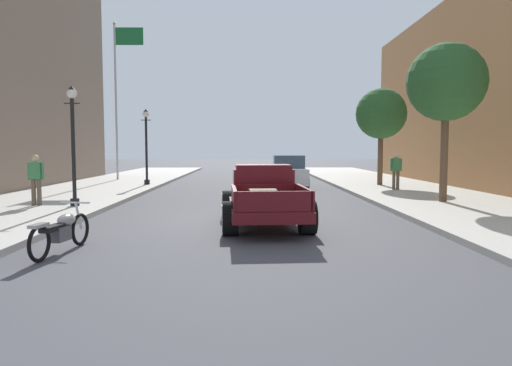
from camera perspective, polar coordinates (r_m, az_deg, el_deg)
The scene contains 12 objects.
ground_plane at distance 12.87m, azimuth -1.15°, elevation -4.72°, with size 140.00×140.00×0.00m, color #47474C.
sidewalk_right at distance 14.73m, azimuth 28.41°, elevation -3.80°, with size 5.50×64.00×0.15m, color #B7B2A8.
hotrod_truck_maroon at distance 12.35m, azimuth 0.85°, elevation -1.58°, with size 2.37×5.01×1.58m.
motorcycle_parked at distance 9.72m, azimuth -22.73°, elevation -5.37°, with size 0.62×2.11×0.93m.
car_background_white at distance 24.07m, azimuth 3.95°, elevation 1.31°, with size 1.91×4.32×1.65m.
pedestrian_sidewalk_left at distance 16.73m, azimuth -25.33°, elevation 0.69°, with size 0.53×0.22×1.65m.
pedestrian_sidewalk_right at distance 21.82m, azimuth 16.76°, elevation 1.67°, with size 0.53×0.22×1.65m.
street_lamp_near at distance 16.08m, azimuth -21.48°, elevation 5.31°, with size 0.50×0.32×3.85m.
street_lamp_far at distance 24.58m, azimuth -13.28°, elevation 5.04°, with size 0.50×0.32×3.85m.
flagpole at distance 28.98m, azimuth -16.35°, elevation 11.57°, with size 1.74×0.16×9.16m.
street_tree_nearest at distance 17.62m, azimuth 22.25°, elevation 11.26°, with size 2.67×2.67×5.46m.
street_tree_second at distance 24.55m, azimuth 15.06°, elevation 8.14°, with size 2.53×2.53×4.86m.
Camera 1 is at (0.08, -12.71, 2.02)m, focal length 32.70 mm.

